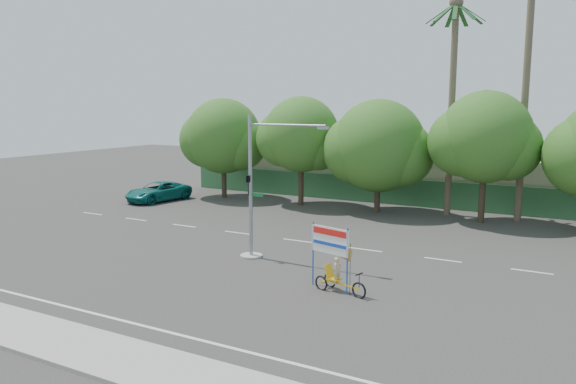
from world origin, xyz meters
The scene contains 14 objects.
ground centered at (0.00, 0.00, 0.00)m, with size 120.00×120.00×0.00m, color #33302D.
sidewalk_near centered at (0.00, -7.50, 0.06)m, with size 50.00×2.40×0.12m, color gray.
fence centered at (0.00, 21.50, 1.00)m, with size 38.00×0.08×2.00m, color #336B3D.
building_left centered at (-10.00, 26.00, 2.00)m, with size 12.00×8.00×4.00m, color beige.
building_right centered at (8.00, 26.00, 1.80)m, with size 14.00×8.00×3.60m, color beige.
tree_far_left centered at (-14.05, 18.00, 4.76)m, with size 7.14×6.00×7.96m.
tree_left centered at (-7.05, 18.00, 5.06)m, with size 6.66×5.60×8.07m.
tree_center centered at (-1.05, 18.00, 4.47)m, with size 7.62×6.40×7.85m.
tree_right centered at (5.95, 18.00, 5.24)m, with size 6.90×5.80×8.36m.
palm_tall centered at (8.00, 19.50, 10.46)m, with size 3.73×3.79×17.45m.
palm_short centered at (3.50, 19.50, 8.86)m, with size 3.73×3.79×14.45m.
traffic_signal centered at (-2.20, 3.98, 2.92)m, with size 4.72×1.10×7.00m.
trike_billboard centered at (3.22, 1.31, 1.10)m, with size 2.71×1.06×2.74m.
pickup_truck centered at (-17.55, 14.15, 0.74)m, with size 2.45×5.32×1.48m, color #0E655F.
Camera 1 is at (12.11, -18.80, 7.54)m, focal length 35.00 mm.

